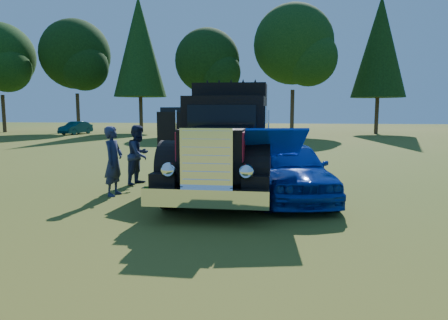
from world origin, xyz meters
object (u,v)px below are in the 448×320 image
diamond_t_truck (227,146)px  spectator_near (114,161)px  hotrod_coupe (287,169)px  distant_teal_car (76,128)px  spectator_far (139,155)px

diamond_t_truck → spectator_near: 3.05m
hotrod_coupe → spectator_near: (-4.53, -0.29, 0.16)m
distant_teal_car → spectator_far: bearing=-48.9°
hotrod_coupe → distant_teal_car: hotrod_coupe is taller
diamond_t_truck → distant_teal_car: (-17.48, 24.35, -0.69)m
diamond_t_truck → spectator_far: diamond_t_truck is taller
hotrod_coupe → distant_teal_car: size_ratio=1.29×
spectator_near → spectator_far: (0.09, 1.68, -0.02)m
diamond_t_truck → distant_teal_car: size_ratio=1.99×
spectator_near → spectator_far: size_ratio=1.02×
diamond_t_truck → spectator_near: diamond_t_truck is taller
hotrod_coupe → distant_teal_car: bearing=127.5°
spectator_near → distant_teal_car: 29.15m
diamond_t_truck → spectator_far: size_ratio=3.97×
hotrod_coupe → distant_teal_car: (-19.12, 24.95, -0.16)m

